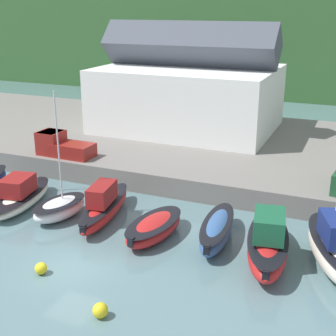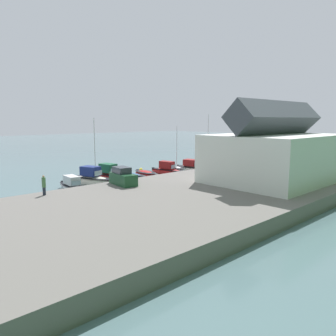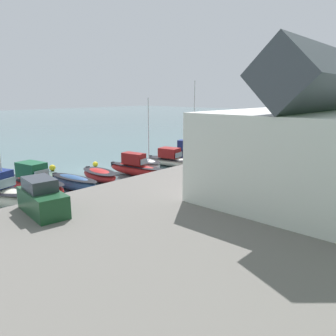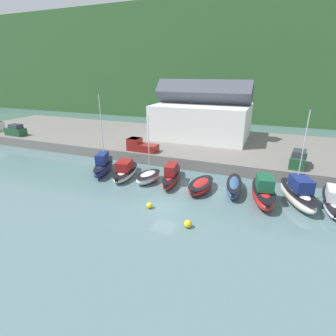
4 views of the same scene
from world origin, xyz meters
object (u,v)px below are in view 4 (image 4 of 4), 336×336
object	(u,v)px
moored_boat_6	(263,192)
parked_car_2	(16,131)
moored_boat_4	(201,186)
moored_boat_5	(234,186)
moored_boat_3	(172,176)
moored_boat_0	(104,165)
moored_boat_8	(333,199)
mooring_buoy_1	(188,224)
moored_boat_2	(148,177)
moored_boat_7	(298,193)
parked_car_3	(298,159)
mooring_buoy_0	(150,205)
pickup_truck_0	(140,145)
moored_boat_1	(125,171)

from	to	relation	value
moored_boat_6	parked_car_2	distance (m)	46.30
parked_car_2	moored_boat_6	bearing A→B (deg)	-97.10
moored_boat_4	parked_car_2	xyz separation A→B (m)	(-38.76, 7.95, 1.87)
moored_boat_5	moored_boat_3	bearing A→B (deg)	172.70
moored_boat_0	moored_boat_4	size ratio (longest dim) A/B	1.89
moored_boat_8	mooring_buoy_1	bearing A→B (deg)	-139.03
moored_boat_2	mooring_buoy_1	world-z (taller)	moored_boat_2
moored_boat_5	moored_boat_8	size ratio (longest dim) A/B	0.78
moored_boat_0	mooring_buoy_1	world-z (taller)	moored_boat_0
moored_boat_4	mooring_buoy_1	world-z (taller)	moored_boat_4
moored_boat_6	moored_boat_8	world-z (taller)	moored_boat_6
mooring_buoy_1	moored_boat_7	bearing A→B (deg)	43.19
moored_boat_2	parked_car_2	world-z (taller)	moored_boat_2
moored_boat_5	moored_boat_0	bearing A→B (deg)	174.39
parked_car_2	parked_car_3	size ratio (longest dim) A/B	0.97
moored_boat_7	mooring_buoy_0	bearing A→B (deg)	-173.49
moored_boat_2	moored_boat_6	distance (m)	13.66
parked_car_3	parked_car_2	bearing A→B (deg)	-171.40
mooring_buoy_1	moored_boat_4	bearing A→B (deg)	96.86
mooring_buoy_0	mooring_buoy_1	world-z (taller)	mooring_buoy_1
parked_car_3	pickup_truck_0	world-z (taller)	parked_car_3
moored_boat_3	pickup_truck_0	xyz separation A→B (m)	(-7.64, 6.32, 1.51)
moored_boat_8	pickup_truck_0	world-z (taller)	pickup_truck_0
moored_boat_5	moored_boat_8	bearing A→B (deg)	-3.34
moored_boat_2	moored_boat_6	size ratio (longest dim) A/B	1.13
pickup_truck_0	moored_boat_0	bearing A→B (deg)	162.55
moored_boat_6	moored_boat_7	distance (m)	3.53
parked_car_3	moored_boat_1	bearing A→B (deg)	-151.29
moored_boat_7	moored_boat_6	bearing A→B (deg)	175.43
moored_boat_6	mooring_buoy_0	world-z (taller)	moored_boat_6
moored_boat_3	mooring_buoy_0	xyz separation A→B (m)	(0.32, -7.11, -0.58)
parked_car_3	pickup_truck_0	xyz separation A→B (m)	(-22.22, -1.23, -0.10)
moored_boat_8	moored_boat_2	bearing A→B (deg)	-171.70
moored_boat_3	parked_car_3	size ratio (longest dim) A/B	1.73
moored_boat_1	parked_car_2	size ratio (longest dim) A/B	1.69
moored_boat_0	pickup_truck_0	distance (m)	7.16
moored_boat_4	moored_boat_7	world-z (taller)	moored_boat_7
moored_boat_8	mooring_buoy_0	world-z (taller)	moored_boat_8
moored_boat_6	moored_boat_8	distance (m)	6.97
moored_boat_7	mooring_buoy_1	xyz separation A→B (m)	(-9.28, -8.71, -0.77)
parked_car_3	mooring_buoy_0	xyz separation A→B (m)	(-14.26, -14.66, -2.19)
moored_boat_4	moored_boat_7	size ratio (longest dim) A/B	0.57
mooring_buoy_1	pickup_truck_0	bearing A→B (deg)	129.54
moored_boat_0	parked_car_2	world-z (taller)	moored_boat_0
moored_boat_1	moored_boat_8	bearing A→B (deg)	-8.94
moored_boat_8	moored_boat_6	bearing A→B (deg)	-162.30
moored_boat_0	moored_boat_8	distance (m)	27.52
moored_boat_1	parked_car_2	xyz separation A→B (m)	(-28.31, 7.30, 1.72)
moored_boat_0	moored_boat_5	world-z (taller)	moored_boat_0
moored_boat_2	pickup_truck_0	distance (m)	8.98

